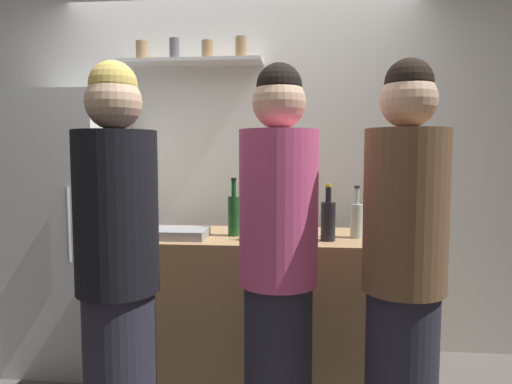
{
  "coord_description": "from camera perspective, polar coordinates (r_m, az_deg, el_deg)",
  "views": [
    {
      "loc": [
        0.43,
        -2.09,
        1.41
      ],
      "look_at": [
        0.18,
        0.53,
        1.19
      ],
      "focal_mm": 32.31,
      "sensor_mm": 36.0,
      "label": 1
    }
  ],
  "objects": [
    {
      "name": "person_blonde",
      "position": [
        2.03,
        -16.71,
        -10.25
      ],
      "size": [
        0.34,
        0.34,
        1.78
      ],
      "rotation": [
        0.0,
        0.0,
        0.52
      ],
      "color": "#262633",
      "rests_on": "ground"
    },
    {
      "name": "water_bottle_plastic",
      "position": [
        2.5,
        5.78,
        -3.77
      ],
      "size": [
        0.09,
        0.09,
        0.23
      ],
      "color": "silver",
      "rests_on": "counter"
    },
    {
      "name": "person_brown_jacket",
      "position": [
        2.03,
        17.81,
        -10.09
      ],
      "size": [
        0.34,
        0.34,
        1.79
      ],
      "rotation": [
        0.0,
        0.0,
        5.99
      ],
      "color": "#262633",
      "rests_on": "ground"
    },
    {
      "name": "utensil_holder",
      "position": [
        2.51,
        0.13,
        -4.72
      ],
      "size": [
        0.1,
        0.1,
        0.2
      ],
      "color": "#B2B2B7",
      "rests_on": "counter"
    },
    {
      "name": "wine_bottle_dark_glass",
      "position": [
        2.52,
        8.92,
        -3.37
      ],
      "size": [
        0.08,
        0.08,
        0.31
      ],
      "color": "black",
      "rests_on": "counter"
    },
    {
      "name": "wine_bottle_green_glass",
      "position": [
        2.64,
        -2.76,
        -2.74
      ],
      "size": [
        0.07,
        0.07,
        0.33
      ],
      "color": "#19471E",
      "rests_on": "counter"
    },
    {
      "name": "refrigerator",
      "position": [
        3.36,
        -22.08,
        -4.33
      ],
      "size": [
        0.64,
        0.68,
        1.8
      ],
      "color": "silver",
      "rests_on": "ground"
    },
    {
      "name": "counter",
      "position": [
        2.8,
        0.0,
        -14.87
      ],
      "size": [
        1.69,
        0.63,
        0.94
      ],
      "primitive_type": "cube",
      "color": "#9E7A51",
      "rests_on": "ground"
    },
    {
      "name": "back_wall_assembly",
      "position": [
        3.37,
        -1.98,
        2.99
      ],
      "size": [
        4.8,
        0.32,
        2.6
      ],
      "color": "white",
      "rests_on": "ground"
    },
    {
      "name": "baking_pan",
      "position": [
        2.62,
        -9.8,
        -5.06
      ],
      "size": [
        0.34,
        0.24,
        0.05
      ],
      "primitive_type": "cube",
      "color": "gray",
      "rests_on": "counter"
    },
    {
      "name": "wine_bottle_pale_glass",
      "position": [
        2.63,
        12.33,
        -3.26
      ],
      "size": [
        0.07,
        0.07,
        0.29
      ],
      "color": "#B2BFB2",
      "rests_on": "counter"
    },
    {
      "name": "person_pink_top",
      "position": [
        2.04,
        2.78,
        -9.8
      ],
      "size": [
        0.34,
        0.34,
        1.79
      ],
      "rotation": [
        0.0,
        0.0,
        1.44
      ],
      "color": "#262633",
      "rests_on": "ground"
    }
  ]
}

